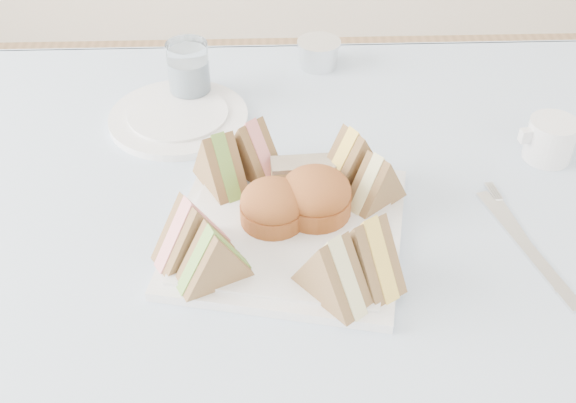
{
  "coord_description": "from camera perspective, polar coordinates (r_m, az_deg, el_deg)",
  "views": [
    {
      "loc": [
        -0.05,
        -0.59,
        1.32
      ],
      "look_at": [
        -0.03,
        0.04,
        0.8
      ],
      "focal_mm": 45.0,
      "sensor_mm": 36.0,
      "label": 1
    }
  ],
  "objects": [
    {
      "name": "tablecloth",
      "position": [
        0.83,
        1.84,
        -4.56
      ],
      "size": [
        1.02,
        1.02,
        0.01
      ],
      "primitive_type": "cube",
      "color": "#CCE5FA",
      "rests_on": "table"
    },
    {
      "name": "serving_plate",
      "position": [
        0.85,
        0.0,
        -2.28
      ],
      "size": [
        0.31,
        0.31,
        0.01
      ],
      "primitive_type": "cube",
      "rotation": [
        0.0,
        0.0,
        -0.21
      ],
      "color": "white",
      "rests_on": "tablecloth"
    },
    {
      "name": "sandwich_fl_a",
      "position": [
        0.79,
        -7.67,
        -2.06
      ],
      "size": [
        0.1,
        0.08,
        0.08
      ],
      "primitive_type": null,
      "rotation": [
        0.0,
        0.0,
        0.55
      ],
      "color": "brown",
      "rests_on": "serving_plate"
    },
    {
      "name": "sandwich_fl_b",
      "position": [
        0.76,
        -5.94,
        -4.14
      ],
      "size": [
        0.09,
        0.07,
        0.07
      ],
      "primitive_type": null,
      "rotation": [
        0.0,
        0.0,
        0.44
      ],
      "color": "brown",
      "rests_on": "serving_plate"
    },
    {
      "name": "sandwich_fr_a",
      "position": [
        0.76,
        6.32,
        -3.64
      ],
      "size": [
        0.08,
        0.1,
        0.08
      ],
      "primitive_type": null,
      "rotation": [
        0.0,
        0.0,
        -1.01
      ],
      "color": "brown",
      "rests_on": "serving_plate"
    },
    {
      "name": "sandwich_fr_b",
      "position": [
        0.74,
        3.53,
        -5.16
      ],
      "size": [
        0.09,
        0.09,
        0.08
      ],
      "primitive_type": null,
      "rotation": [
        0.0,
        0.0,
        -0.88
      ],
      "color": "brown",
      "rests_on": "serving_plate"
    },
    {
      "name": "sandwich_bl_a",
      "position": [
        0.88,
        -5.45,
        3.29
      ],
      "size": [
        0.08,
        0.1,
        0.08
      ],
      "primitive_type": null,
      "rotation": [
        0.0,
        0.0,
        2.05
      ],
      "color": "brown",
      "rests_on": "serving_plate"
    },
    {
      "name": "sandwich_bl_b",
      "position": [
        0.9,
        -2.9,
        4.33
      ],
      "size": [
        0.09,
        0.09,
        0.08
      ],
      "primitive_type": null,
      "rotation": [
        0.0,
        0.0,
        2.31
      ],
      "color": "brown",
      "rests_on": "serving_plate"
    },
    {
      "name": "sandwich_br_a",
      "position": [
        0.86,
        7.03,
        1.76
      ],
      "size": [
        0.08,
        0.08,
        0.07
      ],
      "primitive_type": null,
      "rotation": [
        0.0,
        0.0,
        -2.44
      ],
      "color": "brown",
      "rests_on": "serving_plate"
    },
    {
      "name": "sandwich_br_b",
      "position": [
        0.89,
        5.09,
        3.55
      ],
      "size": [
        0.1,
        0.08,
        0.08
      ],
      "primitive_type": null,
      "rotation": [
        0.0,
        0.0,
        -2.57
      ],
      "color": "brown",
      "rests_on": "serving_plate"
    },
    {
      "name": "scone_left",
      "position": [
        0.83,
        -1.21,
        -0.29
      ],
      "size": [
        0.1,
        0.1,
        0.05
      ],
      "primitive_type": "cylinder",
      "rotation": [
        0.0,
        0.0,
        -0.37
      ],
      "color": "#9D5B33",
      "rests_on": "serving_plate"
    },
    {
      "name": "scone_right",
      "position": [
        0.84,
        2.21,
        0.48
      ],
      "size": [
        0.11,
        0.11,
        0.06
      ],
      "primitive_type": "cylinder",
      "rotation": [
        0.0,
        0.0,
        0.31
      ],
      "color": "#9D5B33",
      "rests_on": "serving_plate"
    },
    {
      "name": "pastry_slice",
      "position": [
        0.89,
        1.18,
        2.22
      ],
      "size": [
        0.08,
        0.04,
        0.04
      ],
      "primitive_type": "cube",
      "rotation": [
        0.0,
        0.0,
        0.07
      ],
      "color": "tan",
      "rests_on": "serving_plate"
    },
    {
      "name": "side_plate",
      "position": [
        1.05,
        -8.63,
        6.56
      ],
      "size": [
        0.26,
        0.26,
        0.01
      ],
      "primitive_type": "cylinder",
      "rotation": [
        0.0,
        0.0,
        0.38
      ],
      "color": "white",
      "rests_on": "tablecloth"
    },
    {
      "name": "water_glass",
      "position": [
        1.08,
        -7.84,
        10.14
      ],
      "size": [
        0.07,
        0.07,
        0.09
      ],
      "primitive_type": "cylinder",
      "rotation": [
        0.0,
        0.0,
        -0.15
      ],
      "color": "white",
      "rests_on": "tablecloth"
    },
    {
      "name": "tea_strainer",
      "position": [
        1.17,
        2.44,
        11.51
      ],
      "size": [
        0.07,
        0.07,
        0.04
      ],
      "primitive_type": "cylinder",
      "rotation": [
        0.0,
        0.0,
        -0.05
      ],
      "color": "silver",
      "rests_on": "tablecloth"
    },
    {
      "name": "knife",
      "position": [
        0.88,
        18.27,
        -3.41
      ],
      "size": [
        0.07,
        0.2,
        0.0
      ],
      "primitive_type": "cube",
      "rotation": [
        0.0,
        0.0,
        0.27
      ],
      "color": "silver",
      "rests_on": "tablecloth"
    },
    {
      "name": "fork",
      "position": [
        0.88,
        18.35,
        -3.16
      ],
      "size": [
        0.03,
        0.16,
        0.0
      ],
      "primitive_type": "cube",
      "rotation": [
        0.0,
        0.0,
        0.16
      ],
      "color": "silver",
      "rests_on": "tablecloth"
    },
    {
      "name": "creamer_jug",
      "position": [
        1.02,
        20.03,
        4.61
      ],
      "size": [
        0.07,
        0.07,
        0.06
      ],
      "primitive_type": "cylinder",
      "rotation": [
        0.0,
        0.0,
        0.15
      ],
      "color": "white",
      "rests_on": "tablecloth"
    }
  ]
}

